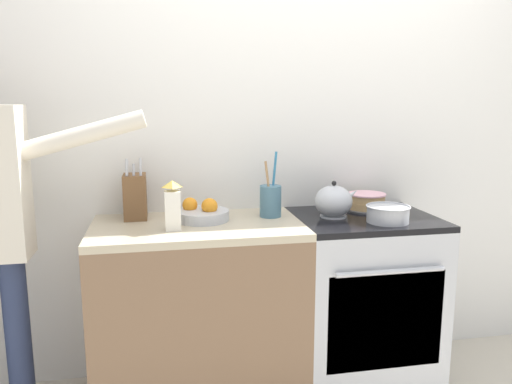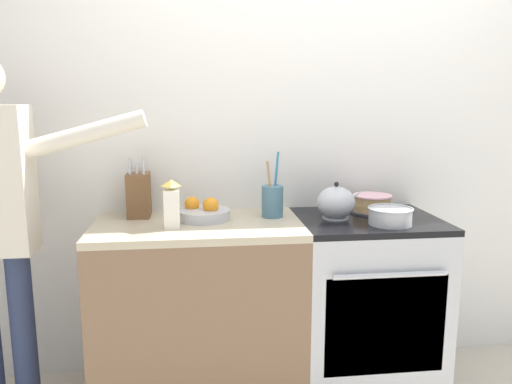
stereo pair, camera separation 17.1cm
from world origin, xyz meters
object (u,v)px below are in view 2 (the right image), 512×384
mixing_bowl (390,216)px  knife_block (139,195)px  utensil_crock (272,201)px  milk_carton (172,205)px  stove_range (365,303)px  tea_kettle (336,203)px  layer_cake (372,204)px  fruit_bowl (204,212)px

mixing_bowl → knife_block: 1.24m
utensil_crock → milk_carton: utensil_crock is taller
utensil_crock → milk_carton: size_ratio=1.45×
stove_range → knife_block: size_ratio=2.94×
milk_carton → tea_kettle: bearing=7.3°
layer_cake → fruit_bowl: bearing=-176.0°
mixing_bowl → utensil_crock: utensil_crock is taller
stove_range → milk_carton: milk_carton is taller
utensil_crock → milk_carton: bearing=-160.6°
stove_range → mixing_bowl: size_ratio=4.24×
stove_range → utensil_crock: size_ratio=2.73×
stove_range → milk_carton: 1.12m
utensil_crock → knife_block: bearing=172.5°
knife_block → milk_carton: bearing=-56.1°
layer_cake → milk_carton: 1.06m
mixing_bowl → fruit_bowl: bearing=166.5°
mixing_bowl → utensil_crock: (-0.53, 0.23, 0.04)m
layer_cake → mixing_bowl: (-0.01, -0.27, -0.00)m
mixing_bowl → milk_carton: bearing=177.0°
mixing_bowl → milk_carton: milk_carton is taller
milk_carton → mixing_bowl: bearing=-3.0°
layer_cake → knife_block: size_ratio=0.81×
tea_kettle → milk_carton: (-0.80, -0.10, 0.03)m
layer_cake → knife_block: 1.21m
layer_cake → utensil_crock: bearing=-175.0°
milk_carton → knife_block: bearing=123.9°
knife_block → fruit_bowl: knife_block is taller
stove_range → utensil_crock: (-0.47, 0.09, 0.53)m
stove_range → mixing_bowl: mixing_bowl is taller
layer_cake → fruit_bowl: (-0.88, -0.06, -0.01)m
layer_cake → tea_kettle: tea_kettle is taller
tea_kettle → layer_cake: bearing=27.4°
layer_cake → mixing_bowl: size_ratio=1.17×
milk_carton → layer_cake: bearing=12.1°
mixing_bowl → fruit_bowl: size_ratio=0.82×
stove_range → layer_cake: size_ratio=3.63×
mixing_bowl → utensil_crock: size_ratio=0.64×
tea_kettle → fruit_bowl: tea_kettle is taller
tea_kettle → milk_carton: 0.81m
tea_kettle → knife_block: 0.99m
knife_block → utensil_crock: size_ratio=0.93×
utensil_crock → fruit_bowl: size_ratio=1.28×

